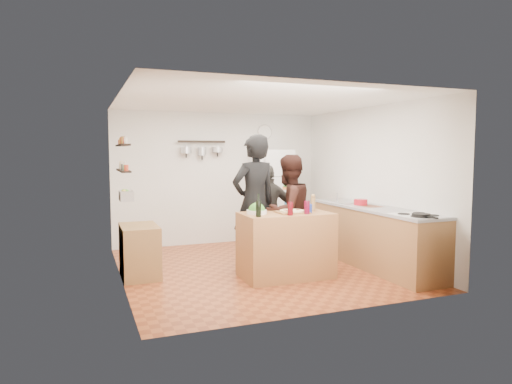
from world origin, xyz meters
name	(u,v)px	position (x,y,z in m)	size (l,w,h in m)	color
room_shell	(249,184)	(0.00, 0.39, 1.25)	(4.20, 4.20, 4.20)	brown
prep_island	(286,245)	(0.17, -0.61, 0.46)	(1.25, 0.72, 0.91)	#A7663D
pizza_board	(292,212)	(0.25, -0.63, 0.92)	(0.42, 0.34, 0.02)	brown
pizza	(292,211)	(0.25, -0.63, 0.94)	(0.34, 0.34, 0.02)	beige
salad_bowl	(257,212)	(-0.25, -0.56, 0.94)	(0.28, 0.28, 0.06)	white
wine_bottle	(258,209)	(-0.33, -0.83, 1.02)	(0.07, 0.07, 0.21)	black
wine_glass_near	(290,209)	(0.12, -0.85, 1.00)	(0.08, 0.08, 0.18)	#51060E
wine_glass_far	(307,207)	(0.39, -0.81, 1.00)	(0.07, 0.07, 0.18)	#57071F
pepper_mill	(313,204)	(0.62, -0.56, 1.01)	(0.06, 0.06, 0.20)	olive
salt_canister	(309,209)	(0.47, -0.73, 0.97)	(0.08, 0.08, 0.12)	navy
person_left	(254,203)	(-0.10, -0.10, 1.01)	(0.73, 0.48, 2.01)	black
person_center	(288,212)	(0.42, -0.17, 0.86)	(0.84, 0.65, 1.72)	black
person_back	(268,213)	(0.33, 0.39, 0.78)	(0.91, 0.38, 1.56)	#2F2D2A
counter_run	(374,237)	(1.70, -0.55, 0.45)	(0.63, 2.63, 0.90)	#9E7042
stove_top	(418,216)	(1.70, -1.50, 0.91)	(0.60, 0.62, 0.02)	white
skillet	(421,215)	(1.60, -1.67, 0.94)	(0.23, 0.23, 0.04)	black
sink	(345,202)	(1.70, 0.30, 0.92)	(0.50, 0.80, 0.03)	silver
cutting_board	(370,207)	(1.70, -0.42, 0.91)	(0.30, 0.40, 0.02)	brown
red_bowl	(361,202)	(1.65, -0.24, 0.96)	(0.21, 0.21, 0.09)	#AC1322
fridge	(271,196)	(0.95, 1.75, 0.90)	(0.70, 0.68, 1.80)	white
wall_clock	(265,132)	(0.95, 2.08, 2.15)	(0.30, 0.30, 0.03)	silver
spice_shelf_lower	(123,171)	(-1.93, 0.20, 1.50)	(0.12, 1.00, 0.03)	black
spice_shelf_upper	(123,145)	(-1.93, 0.20, 1.85)	(0.12, 1.00, 0.03)	black
produce_basket	(126,196)	(-1.90, 0.20, 1.15)	(0.18, 0.35, 0.14)	silver
side_table	(140,251)	(-1.74, 0.15, 0.36)	(0.50, 0.80, 0.73)	olive
pot_rack	(202,142)	(-0.35, 2.00, 1.95)	(0.90, 0.04, 0.04)	black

